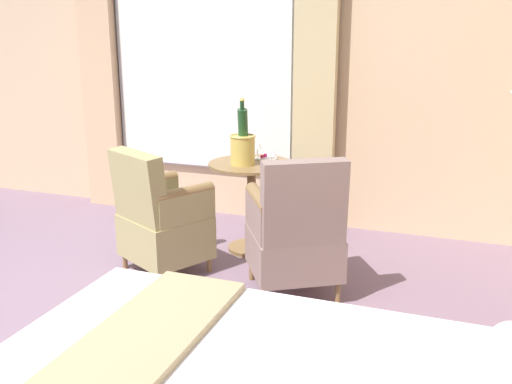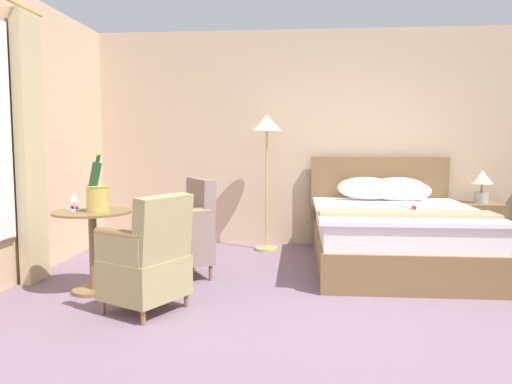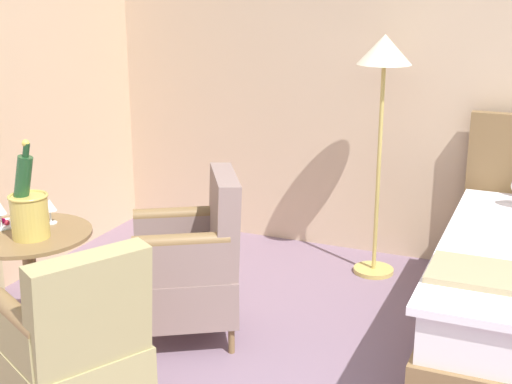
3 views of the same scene
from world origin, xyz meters
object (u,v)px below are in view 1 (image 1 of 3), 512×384
object	(u,v)px
champagne_bucket	(243,145)
wine_glass_near_bucket	(272,153)
armchair_by_window	(296,233)
armchair_facing_bed	(160,219)
side_table_round	(251,195)
snack_plate	(266,158)
wine_glass_near_edge	(258,145)

from	to	relation	value
champagne_bucket	wine_glass_near_bucket	distance (m)	0.23
armchair_by_window	armchair_facing_bed	world-z (taller)	armchair_by_window
wine_glass_near_bucket	armchair_facing_bed	bearing A→B (deg)	-45.94
side_table_round	armchair_by_window	distance (m)	0.87
wine_glass_near_bucket	armchair_by_window	xyz separation A→B (m)	(0.65, 0.38, -0.38)
snack_plate	armchair_facing_bed	distance (m)	1.02
armchair_facing_bed	snack_plate	bearing A→B (deg)	146.94
wine_glass_near_bucket	wine_glass_near_edge	xyz separation A→B (m)	(-0.18, -0.18, 0.01)
side_table_round	armchair_facing_bed	xyz separation A→B (m)	(0.64, -0.46, -0.05)
side_table_round	snack_plate	bearing A→B (deg)	159.87
wine_glass_near_edge	armchair_by_window	distance (m)	1.07
snack_plate	armchair_by_window	bearing A→B (deg)	30.43
side_table_round	wine_glass_near_edge	distance (m)	0.40
side_table_round	armchair_by_window	size ratio (longest dim) A/B	0.75
armchair_by_window	snack_plate	bearing A→B (deg)	-149.57
wine_glass_near_bucket	armchair_by_window	distance (m)	0.84
wine_glass_near_bucket	champagne_bucket	bearing A→B (deg)	-77.74
champagne_bucket	wine_glass_near_edge	distance (m)	0.23
side_table_round	champagne_bucket	size ratio (longest dim) A/B	1.41
wine_glass_near_bucket	wine_glass_near_edge	size ratio (longest dim) A/B	0.88
champagne_bucket	wine_glass_near_edge	xyz separation A→B (m)	(-0.22, 0.04, -0.04)
wine_glass_near_edge	armchair_facing_bed	xyz separation A→B (m)	(0.79, -0.46, -0.43)
snack_plate	armchair_by_window	size ratio (longest dim) A/B	0.18
armchair_by_window	armchair_facing_bed	xyz separation A→B (m)	(-0.03, -1.02, -0.03)
wine_glass_near_bucket	armchair_facing_bed	distance (m)	0.98
champagne_bucket	wine_glass_near_bucket	bearing A→B (deg)	102.26
wine_glass_near_edge	champagne_bucket	bearing A→B (deg)	-9.90
armchair_by_window	wine_glass_near_bucket	bearing A→B (deg)	-149.34
champagne_bucket	armchair_by_window	xyz separation A→B (m)	(0.60, 0.60, -0.44)
armchair_facing_bed	side_table_round	bearing A→B (deg)	143.94
side_table_round	wine_glass_near_edge	size ratio (longest dim) A/B	4.69
wine_glass_near_bucket	wine_glass_near_edge	distance (m)	0.25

